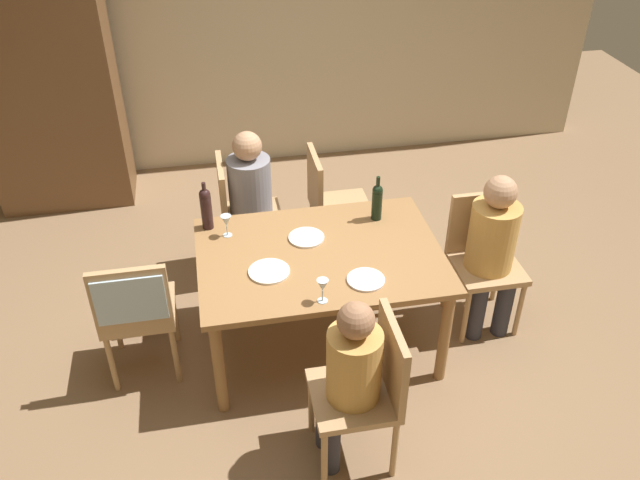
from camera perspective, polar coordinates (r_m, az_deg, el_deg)
ground_plane at (r=4.53m, az=0.00°, el=-8.67°), size 10.00×10.00×0.00m
rear_room_partition at (r=6.25m, az=-5.00°, el=18.33°), size 6.40×0.12×2.70m
armoire_cabinet at (r=6.00m, az=-22.62°, el=12.55°), size 1.18×0.62×2.18m
dining_table at (r=4.11m, az=0.00°, el=-2.10°), size 1.51×1.07×0.73m
chair_near at (r=3.54m, az=4.29°, el=-12.29°), size 0.44×0.44×0.92m
chair_far_left at (r=4.89m, az=-6.96°, el=2.64°), size 0.44×0.44×0.92m
chair_right_end at (r=4.56m, az=13.93°, el=-0.93°), size 0.44×0.44×0.92m
chair_far_right at (r=4.96m, az=0.86°, el=3.45°), size 0.44×0.44×0.92m
chair_left_end at (r=4.04m, az=-15.74°, el=-5.53°), size 0.44×0.46×0.92m
person_woman_host at (r=3.45m, az=2.51°, el=-11.45°), size 0.33×0.29×1.09m
person_man_bearded at (r=4.83m, az=-5.73°, el=4.06°), size 0.36×0.31×1.15m
person_man_guest at (r=4.40m, az=14.72°, el=-0.42°), size 0.31×0.36×1.15m
wine_bottle_tall_green at (r=4.33m, az=4.95°, el=3.40°), size 0.07×0.07×0.32m
wine_bottle_dark_red at (r=4.27m, az=-9.82°, el=2.80°), size 0.07×0.07×0.33m
wine_glass_near_left at (r=3.64m, az=0.23°, el=-4.01°), size 0.07×0.07×0.15m
wine_glass_centre at (r=4.20m, az=-8.10°, el=1.59°), size 0.07×0.07×0.15m
dinner_plate_host at (r=3.92m, az=-4.42°, el=-2.72°), size 0.25×0.25×0.01m
dinner_plate_guest_left at (r=4.19m, az=-1.19°, el=0.21°), size 0.23×0.23×0.01m
dinner_plate_guest_right at (r=3.85m, az=3.98°, el=-3.44°), size 0.22×0.22×0.01m
handbag at (r=4.71m, az=-14.60°, el=-6.33°), size 0.29×0.16×0.22m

